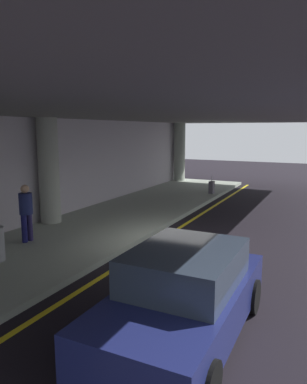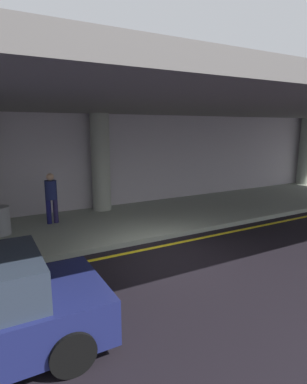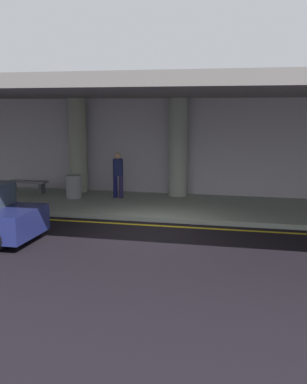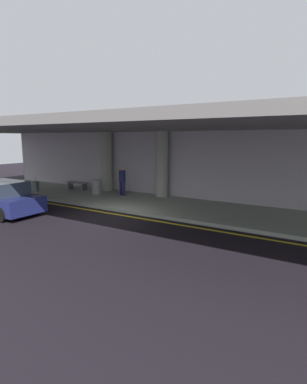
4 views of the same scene
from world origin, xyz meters
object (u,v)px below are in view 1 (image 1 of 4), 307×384
car_navy (184,296)px  suitcase_upright_primary (212,187)px  support_column_center (179,152)px  traveler_with_luggage (26,209)px  support_column_left_mid (49,171)px

car_navy → suitcase_upright_primary: bearing=-163.8°
support_column_center → car_navy: bearing=-157.6°
traveler_with_luggage → car_navy: bearing=-9.4°
support_column_center → traveler_with_luggage: support_column_center is taller
support_column_left_mid → support_column_center: (12.00, 0.00, 0.00)m
car_navy → traveler_with_luggage: 6.36m
support_column_left_mid → car_navy: 8.26m
support_column_left_mid → suitcase_upright_primary: bearing=-21.8°
car_navy → suitcase_upright_primary: (12.78, 3.50, -0.25)m
suitcase_upright_primary → support_column_center: bearing=28.0°
suitcase_upright_primary → traveler_with_luggage: bearing=153.5°
car_navy → suitcase_upright_primary: 13.25m
car_navy → traveler_with_luggage: size_ratio=2.44×
support_column_center → car_navy: support_column_center is taller
traveler_with_luggage → suitcase_upright_primary: bearing=90.2°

